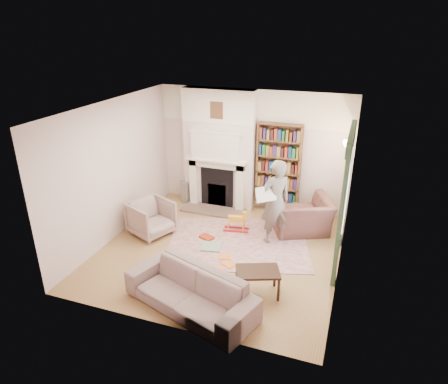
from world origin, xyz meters
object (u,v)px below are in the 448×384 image
at_px(sofa, 190,291).
at_px(coffee_table, 257,282).
at_px(rocking_horse, 236,221).
at_px(man_reading, 275,202).
at_px(bookcase, 278,164).
at_px(armchair_left, 151,218).
at_px(paraffin_heater, 186,191).
at_px(armchair_reading, 301,215).

distance_m(sofa, coffee_table, 1.13).
distance_m(coffee_table, rocking_horse, 2.18).
bearing_deg(coffee_table, man_reading, 72.89).
relative_size(bookcase, armchair_left, 2.30).
bearing_deg(paraffin_heater, armchair_reading, -11.18).
xyz_separation_m(bookcase, sofa, (-0.49, -3.88, -0.86)).
relative_size(bookcase, paraffin_heater, 3.36).
distance_m(armchair_left, man_reading, 2.61).
bearing_deg(man_reading, paraffin_heater, -66.22).
bearing_deg(paraffin_heater, bookcase, 5.59).
relative_size(man_reading, paraffin_heater, 3.18).
height_order(bookcase, sofa, bookcase).
relative_size(sofa, man_reading, 1.23).
height_order(sofa, rocking_horse, sofa).
height_order(man_reading, rocking_horse, man_reading).
xyz_separation_m(armchair_reading, rocking_horse, (-1.30, -0.44, -0.14)).
xyz_separation_m(armchair_reading, man_reading, (-0.45, -0.60, 0.50)).
bearing_deg(armchair_left, armchair_reading, -45.17).
height_order(sofa, coffee_table, sofa).
height_order(armchair_reading, coffee_table, armchair_reading).
distance_m(bookcase, paraffin_heater, 2.43).
distance_m(bookcase, rocking_horse, 1.67).
height_order(sofa, paraffin_heater, sofa).
distance_m(armchair_reading, coffee_table, 2.41).
bearing_deg(sofa, bookcase, 101.92).
height_order(bookcase, coffee_table, bookcase).
height_order(armchair_left, rocking_horse, armchair_left).
bearing_deg(man_reading, armchair_left, -28.57).
height_order(armchair_reading, armchair_left, armchair_reading).
distance_m(armchair_left, paraffin_heater, 1.73).
height_order(bookcase, man_reading, bookcase).
relative_size(coffee_table, paraffin_heater, 1.27).
distance_m(armchair_left, coffee_table, 2.92).
bearing_deg(man_reading, armchair_reading, -167.79).
relative_size(bookcase, coffee_table, 2.64).
bearing_deg(rocking_horse, paraffin_heater, 138.28).
xyz_separation_m(bookcase, paraffin_heater, (-2.25, -0.22, -0.90)).
relative_size(paraffin_heater, rocking_horse, 1.03).
xyz_separation_m(coffee_table, rocking_horse, (-0.99, 1.94, 0.01)).
bearing_deg(rocking_horse, coffee_table, -72.90).
relative_size(bookcase, rocking_horse, 3.48).
distance_m(bookcase, coffee_table, 3.35).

